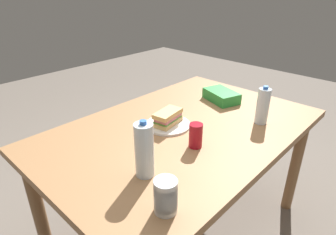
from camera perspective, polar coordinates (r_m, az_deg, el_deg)
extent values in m
plane|color=#70665B|center=(2.07, 2.39, -21.20)|extent=(8.00, 8.00, 0.00)
cube|color=#9E7047|center=(1.60, 2.88, -2.52)|extent=(1.56, 1.02, 0.04)
cylinder|color=brown|center=(2.51, 5.60, -1.55)|extent=(0.07, 0.07, 0.73)
cylinder|color=brown|center=(1.80, -24.28, -16.55)|extent=(0.07, 0.07, 0.73)
cylinder|color=brown|center=(2.17, 23.93, -8.58)|extent=(0.07, 0.07, 0.73)
cylinder|color=white|center=(1.61, 0.00, -1.41)|extent=(0.25, 0.25, 0.01)
cube|color=#DBB26B|center=(1.60, 0.00, -0.84)|extent=(0.18, 0.11, 0.02)
cube|color=#599E3F|center=(1.59, 0.00, -0.32)|extent=(0.17, 0.11, 0.01)
cube|color=#C6727A|center=(1.58, 0.00, 0.13)|extent=(0.17, 0.11, 0.02)
cube|color=yellow|center=(1.58, 0.00, 0.56)|extent=(0.16, 0.10, 0.01)
cube|color=#DBB26B|center=(1.56, -0.07, 0.84)|extent=(0.18, 0.11, 0.02)
cylinder|color=maroon|center=(1.39, 5.51, -3.57)|extent=(0.07, 0.07, 0.12)
cube|color=#268C38|center=(1.96, 10.52, 4.24)|extent=(0.22, 0.27, 0.07)
cylinder|color=silver|center=(1.68, 18.29, 2.14)|extent=(0.07, 0.07, 0.20)
cylinder|color=blue|center=(1.64, 18.81, 5.65)|extent=(0.03, 0.03, 0.02)
cylinder|color=silver|center=(1.04, -0.46, -16.05)|extent=(0.08, 0.08, 0.09)
cylinder|color=silver|center=(1.03, -0.47, -15.31)|extent=(0.08, 0.08, 0.09)
cylinder|color=silver|center=(1.02, -0.47, -14.55)|extent=(0.08, 0.08, 0.09)
cylinder|color=silver|center=(1.17, -4.73, -6.50)|extent=(0.08, 0.08, 0.24)
cylinder|color=blue|center=(1.11, -4.96, -0.98)|extent=(0.03, 0.03, 0.02)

